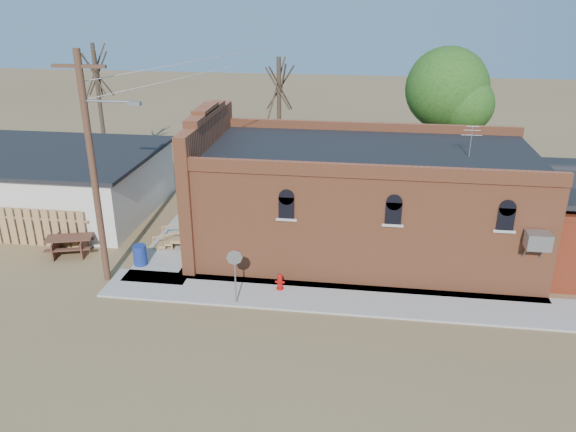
# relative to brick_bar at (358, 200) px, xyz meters

# --- Properties ---
(ground) EXTENTS (120.00, 120.00, 0.00)m
(ground) POSITION_rel_brick_bar_xyz_m (-1.64, -5.49, -2.34)
(ground) COLOR brown
(ground) RESTS_ON ground
(sidewalk_south) EXTENTS (19.00, 2.20, 0.08)m
(sidewalk_south) POSITION_rel_brick_bar_xyz_m (-0.14, -4.59, -2.30)
(sidewalk_south) COLOR #9E9991
(sidewalk_south) RESTS_ON ground
(sidewalk_west) EXTENTS (2.60, 10.00, 0.08)m
(sidewalk_west) POSITION_rel_brick_bar_xyz_m (-7.94, 0.51, -2.30)
(sidewalk_west) COLOR #9E9991
(sidewalk_west) RESTS_ON ground
(brick_bar) EXTENTS (16.40, 7.97, 6.30)m
(brick_bar) POSITION_rel_brick_bar_xyz_m (0.00, 0.00, 0.00)
(brick_bar) COLOR #A55432
(brick_bar) RESTS_ON ground
(wood_fence) EXTENTS (5.20, 0.10, 1.80)m
(wood_fence) POSITION_rel_brick_bar_xyz_m (-14.44, -1.69, -1.44)
(wood_fence) COLOR #A37949
(wood_fence) RESTS_ON ground
(utility_pole) EXTENTS (3.12, 0.26, 9.00)m
(utility_pole) POSITION_rel_brick_bar_xyz_m (-9.79, -4.29, 2.43)
(utility_pole) COLOR #442A1B
(utility_pole) RESTS_ON ground
(tree_bare_near) EXTENTS (2.80, 2.80, 7.65)m
(tree_bare_near) POSITION_rel_brick_bar_xyz_m (-4.64, 7.51, 3.62)
(tree_bare_near) COLOR #443227
(tree_bare_near) RESTS_ON ground
(tree_bare_far) EXTENTS (2.80, 2.80, 8.16)m
(tree_bare_far) POSITION_rel_brick_bar_xyz_m (-15.64, 8.51, 4.02)
(tree_bare_far) COLOR #443227
(tree_bare_far) RESTS_ON ground
(tree_leafy) EXTENTS (4.40, 4.40, 8.15)m
(tree_leafy) POSITION_rel_brick_bar_xyz_m (4.36, 8.01, 3.59)
(tree_leafy) COLOR #443227
(tree_leafy) RESTS_ON ground
(fire_hydrant) EXTENTS (0.38, 0.36, 0.65)m
(fire_hydrant) POSITION_rel_brick_bar_xyz_m (-2.80, -4.25, -1.94)
(fire_hydrant) COLOR #B00E0A
(fire_hydrant) RESTS_ON sidewalk_south
(stop_sign) EXTENTS (0.58, 0.20, 2.18)m
(stop_sign) POSITION_rel_brick_bar_xyz_m (-4.25, -5.49, -0.59)
(stop_sign) COLOR #939398
(stop_sign) RESTS_ON sidewalk_south
(trash_barrel) EXTENTS (0.74, 0.74, 0.88)m
(trash_barrel) POSITION_rel_brick_bar_xyz_m (-8.94, -3.01, -1.82)
(trash_barrel) COLOR navy
(trash_barrel) RESTS_ON sidewalk_west
(picnic_table) EXTENTS (2.27, 1.95, 0.81)m
(picnic_table) POSITION_rel_brick_bar_xyz_m (-12.47, -2.29, -1.81)
(picnic_table) COLOR #553022
(picnic_table) RESTS_ON ground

